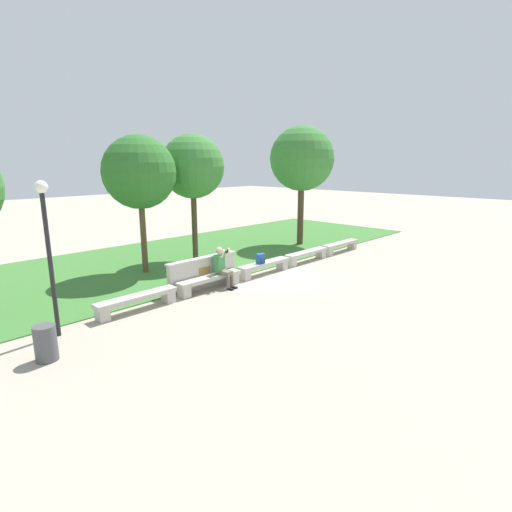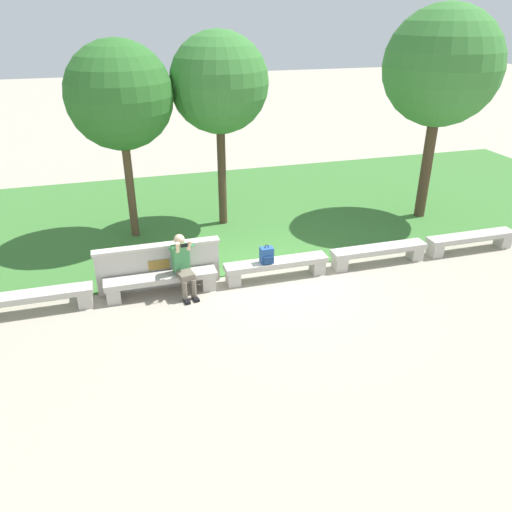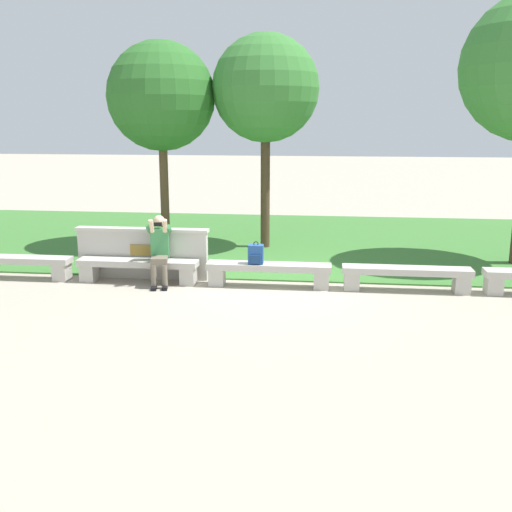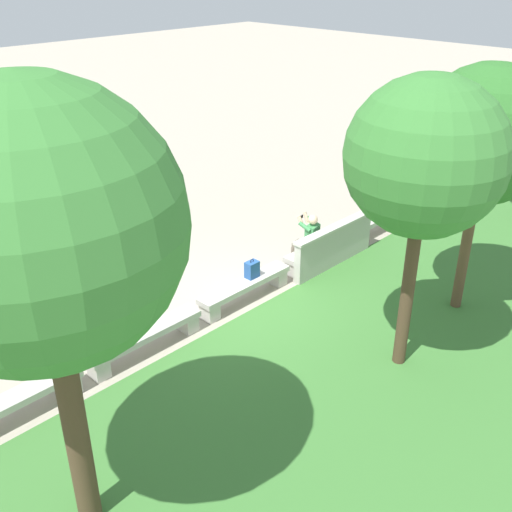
{
  "view_description": "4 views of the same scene",
  "coord_description": "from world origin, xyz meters",
  "px_view_note": "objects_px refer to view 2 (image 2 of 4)",
  "views": [
    {
      "loc": [
        -10.26,
        -9.43,
        3.94
      ],
      "look_at": [
        -1.04,
        -0.58,
        0.95
      ],
      "focal_mm": 28.0,
      "sensor_mm": 36.0,
      "label": 1
    },
    {
      "loc": [
        -3.18,
        -9.33,
        5.45
      ],
      "look_at": [
        -0.68,
        -0.71,
        0.99
      ],
      "focal_mm": 35.0,
      "sensor_mm": 36.0,
      "label": 2
    },
    {
      "loc": [
        1.04,
        -10.88,
        3.12
      ],
      "look_at": [
        -0.18,
        -0.54,
        0.71
      ],
      "focal_mm": 42.0,
      "sensor_mm": 36.0,
      "label": 3
    },
    {
      "loc": [
        7.55,
        7.71,
        6.54
      ],
      "look_at": [
        -0.57,
        -0.24,
        0.75
      ],
      "focal_mm": 42.0,
      "sensor_mm": 36.0,
      "label": 4
    }
  ],
  "objects_px": {
    "bench_far": "(379,252)",
    "tree_behind_wall": "(120,96)",
    "backpack": "(267,256)",
    "bench_near": "(161,282)",
    "bench_end": "(471,240)",
    "person_photographer": "(183,262)",
    "tree_far_back": "(219,84)",
    "tree_left_background": "(442,67)",
    "bench_main": "(32,299)",
    "bench_mid": "(276,266)"
  },
  "relations": [
    {
      "from": "bench_main",
      "to": "backpack",
      "type": "distance_m",
      "value": 4.86
    },
    {
      "from": "tree_behind_wall",
      "to": "tree_far_back",
      "type": "bearing_deg",
      "value": 4.36
    },
    {
      "from": "bench_end",
      "to": "tree_far_back",
      "type": "xyz_separation_m",
      "value": [
        -5.52,
        3.46,
        3.46
      ]
    },
    {
      "from": "bench_near",
      "to": "bench_end",
      "type": "distance_m",
      "value": 7.63
    },
    {
      "from": "bench_mid",
      "to": "person_photographer",
      "type": "height_order",
      "value": "person_photographer"
    },
    {
      "from": "tree_behind_wall",
      "to": "backpack",
      "type": "bearing_deg",
      "value": -51.61
    },
    {
      "from": "bench_far",
      "to": "tree_behind_wall",
      "type": "height_order",
      "value": "tree_behind_wall"
    },
    {
      "from": "person_photographer",
      "to": "bench_mid",
      "type": "bearing_deg",
      "value": 2.09
    },
    {
      "from": "backpack",
      "to": "bench_main",
      "type": "bearing_deg",
      "value": 179.46
    },
    {
      "from": "bench_end",
      "to": "tree_left_background",
      "type": "distance_m",
      "value": 4.49
    },
    {
      "from": "bench_mid",
      "to": "bench_end",
      "type": "bearing_deg",
      "value": 0.0
    },
    {
      "from": "person_photographer",
      "to": "tree_far_back",
      "type": "xyz_separation_m",
      "value": [
        1.65,
        3.54,
        3.04
      ]
    },
    {
      "from": "bench_main",
      "to": "tree_far_back",
      "type": "height_order",
      "value": "tree_far_back"
    },
    {
      "from": "bench_near",
      "to": "tree_left_background",
      "type": "distance_m",
      "value": 8.95
    },
    {
      "from": "bench_main",
      "to": "bench_far",
      "type": "bearing_deg",
      "value": 0.0
    },
    {
      "from": "bench_far",
      "to": "backpack",
      "type": "bearing_deg",
      "value": -179.07
    },
    {
      "from": "tree_behind_wall",
      "to": "tree_far_back",
      "type": "distance_m",
      "value": 2.46
    },
    {
      "from": "tree_left_background",
      "to": "backpack",
      "type": "bearing_deg",
      "value": -155.79
    },
    {
      "from": "bench_main",
      "to": "tree_left_background",
      "type": "relative_size",
      "value": 0.42
    },
    {
      "from": "bench_far",
      "to": "bench_end",
      "type": "height_order",
      "value": "same"
    },
    {
      "from": "tree_left_background",
      "to": "tree_far_back",
      "type": "xyz_separation_m",
      "value": [
        -5.62,
        1.06,
        -0.33
      ]
    },
    {
      "from": "tree_far_back",
      "to": "bench_far",
      "type": "bearing_deg",
      "value": -49.36
    },
    {
      "from": "bench_mid",
      "to": "backpack",
      "type": "bearing_deg",
      "value": -169.28
    },
    {
      "from": "bench_end",
      "to": "person_photographer",
      "type": "relative_size",
      "value": 1.78
    },
    {
      "from": "tree_left_background",
      "to": "person_photographer",
      "type": "bearing_deg",
      "value": -161.21
    },
    {
      "from": "bench_mid",
      "to": "person_photographer",
      "type": "distance_m",
      "value": 2.12
    },
    {
      "from": "bench_main",
      "to": "bench_near",
      "type": "bearing_deg",
      "value": 0.0
    },
    {
      "from": "tree_left_background",
      "to": "tree_far_back",
      "type": "bearing_deg",
      "value": 169.3
    },
    {
      "from": "bench_far",
      "to": "tree_left_background",
      "type": "bearing_deg",
      "value": 42.14
    },
    {
      "from": "tree_far_back",
      "to": "person_photographer",
      "type": "bearing_deg",
      "value": -115.03
    },
    {
      "from": "tree_far_back",
      "to": "backpack",
      "type": "bearing_deg",
      "value": -86.96
    },
    {
      "from": "person_photographer",
      "to": "tree_left_background",
      "type": "relative_size",
      "value": 0.23
    },
    {
      "from": "bench_mid",
      "to": "tree_left_background",
      "type": "bearing_deg",
      "value": 24.78
    },
    {
      "from": "bench_far",
      "to": "backpack",
      "type": "relative_size",
      "value": 5.48
    },
    {
      "from": "backpack",
      "to": "bench_far",
      "type": "bearing_deg",
      "value": 0.93
    },
    {
      "from": "bench_far",
      "to": "bench_end",
      "type": "distance_m",
      "value": 2.54
    },
    {
      "from": "bench_near",
      "to": "bench_end",
      "type": "bearing_deg",
      "value": 0.0
    },
    {
      "from": "bench_near",
      "to": "person_photographer",
      "type": "distance_m",
      "value": 0.64
    },
    {
      "from": "bench_mid",
      "to": "person_photographer",
      "type": "xyz_separation_m",
      "value": [
        -2.08,
        -0.08,
        0.43
      ]
    },
    {
      "from": "bench_near",
      "to": "tree_behind_wall",
      "type": "bearing_deg",
      "value": 95.69
    },
    {
      "from": "backpack",
      "to": "tree_far_back",
      "type": "distance_m",
      "value": 4.72
    },
    {
      "from": "bench_near",
      "to": "backpack",
      "type": "xyz_separation_m",
      "value": [
        2.31,
        -0.05,
        0.32
      ]
    },
    {
      "from": "bench_near",
      "to": "tree_left_background",
      "type": "xyz_separation_m",
      "value": [
        7.74,
        2.4,
        3.79
      ]
    },
    {
      "from": "bench_mid",
      "to": "backpack",
      "type": "distance_m",
      "value": 0.4
    },
    {
      "from": "tree_behind_wall",
      "to": "bench_near",
      "type": "bearing_deg",
      "value": -84.31
    },
    {
      "from": "bench_far",
      "to": "tree_far_back",
      "type": "bearing_deg",
      "value": 130.64
    },
    {
      "from": "tree_far_back",
      "to": "bench_main",
      "type": "bearing_deg",
      "value": -143.41
    },
    {
      "from": "bench_near",
      "to": "tree_far_back",
      "type": "bearing_deg",
      "value": 58.54
    },
    {
      "from": "tree_behind_wall",
      "to": "tree_left_background",
      "type": "height_order",
      "value": "tree_left_background"
    },
    {
      "from": "tree_left_background",
      "to": "bench_near",
      "type": "bearing_deg",
      "value": -162.78
    }
  ]
}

